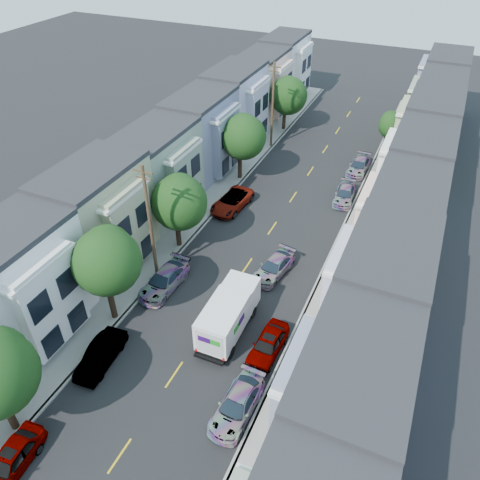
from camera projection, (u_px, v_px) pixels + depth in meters
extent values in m
plane|color=black|center=(215.00, 314.00, 34.99)|extent=(160.00, 160.00, 0.00)
cube|color=black|center=(283.00, 212.00, 45.89)|extent=(12.00, 70.00, 0.02)
cube|color=gray|center=(228.00, 198.00, 47.82)|extent=(0.30, 70.00, 0.15)
cube|color=gray|center=(344.00, 226.00, 43.89)|extent=(0.30, 70.00, 0.15)
cube|color=gray|center=(216.00, 195.00, 48.24)|extent=(2.60, 70.00, 0.15)
cube|color=gray|center=(358.00, 229.00, 43.46)|extent=(2.60, 70.00, 0.15)
cube|color=gold|center=(283.00, 212.00, 45.90)|extent=(0.12, 70.00, 0.01)
cube|color=#FFD6C4|center=(184.00, 188.00, 49.52)|extent=(5.00, 70.00, 8.50)
cube|color=#FFD6C4|center=(399.00, 240.00, 42.28)|extent=(5.00, 70.00, 8.50)
cylinder|color=black|center=(7.00, 410.00, 26.55)|extent=(0.44, 0.44, 3.58)
cylinder|color=black|center=(111.00, 299.00, 33.52)|extent=(0.44, 0.44, 3.88)
sphere|color=#1B3A15|center=(106.00, 261.00, 31.26)|extent=(4.70, 4.70, 4.70)
cylinder|color=black|center=(178.00, 232.00, 40.69)|extent=(0.44, 0.44, 2.99)
sphere|color=#1B3A15|center=(178.00, 202.00, 38.70)|extent=(4.70, 4.70, 4.70)
cylinder|color=black|center=(240.00, 165.00, 50.20)|extent=(0.44, 0.44, 3.28)
sphere|color=#1B3A15|center=(243.00, 137.00, 48.12)|extent=(4.70, 4.70, 4.70)
cylinder|color=black|center=(284.00, 119.00, 60.52)|extent=(0.44, 0.44, 2.93)
sphere|color=#1B3A15|center=(288.00, 96.00, 58.54)|extent=(4.70, 4.70, 4.70)
cylinder|color=black|center=(384.00, 144.00, 54.91)|extent=(0.44, 0.44, 2.68)
sphere|color=#1B3A15|center=(391.00, 125.00, 53.36)|extent=(3.00, 3.00, 3.00)
cylinder|color=#42301E|center=(150.00, 225.00, 35.47)|extent=(0.26, 0.26, 10.00)
cube|color=#42301E|center=(143.00, 172.00, 32.69)|extent=(1.60, 0.12, 0.12)
cylinder|color=#42301E|center=(273.00, 107.00, 54.37)|extent=(0.26, 0.26, 10.00)
cube|color=#42301E|center=(274.00, 67.00, 51.59)|extent=(1.60, 0.12, 0.12)
cube|color=white|center=(223.00, 321.00, 31.90)|extent=(2.39, 4.29, 2.34)
cube|color=white|center=(241.00, 293.00, 34.24)|extent=(2.39, 2.00, 2.16)
cube|color=black|center=(229.00, 325.00, 33.34)|extent=(2.20, 6.16, 0.24)
cube|color=#2D0A51|center=(203.00, 339.00, 30.29)|extent=(0.90, 0.04, 0.44)
cube|color=#198C1E|center=(214.00, 343.00, 30.03)|extent=(0.70, 0.04, 0.44)
cylinder|color=black|center=(202.00, 342.00, 32.25)|extent=(0.28, 0.90, 0.90)
cylinder|color=black|center=(230.00, 352.00, 31.55)|extent=(0.28, 0.90, 0.90)
cylinder|color=black|center=(227.00, 304.00, 35.17)|extent=(0.28, 0.90, 0.90)
cylinder|color=black|center=(253.00, 313.00, 34.47)|extent=(0.28, 0.90, 0.90)
imported|color=black|center=(274.00, 267.00, 38.20)|extent=(2.67, 4.84, 1.37)
imported|color=black|center=(10.00, 461.00, 25.25)|extent=(2.25, 4.86, 1.53)
imported|color=#0A1633|center=(101.00, 355.00, 30.99)|extent=(1.97, 4.56, 1.48)
imported|color=#A6A8B4|center=(164.00, 281.00, 36.81)|extent=(2.36, 5.15, 1.52)
imported|color=maroon|center=(232.00, 201.00, 46.03)|extent=(2.99, 5.64, 1.51)
imported|color=slate|center=(237.00, 405.00, 28.03)|extent=(2.19, 4.84, 1.43)
imported|color=silver|center=(268.00, 344.00, 31.69)|extent=(1.99, 4.71, 1.50)
imported|color=black|center=(345.00, 195.00, 47.23)|extent=(2.21, 4.56, 1.33)
imported|color=black|center=(359.00, 166.00, 51.95)|extent=(2.12, 4.75, 1.41)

